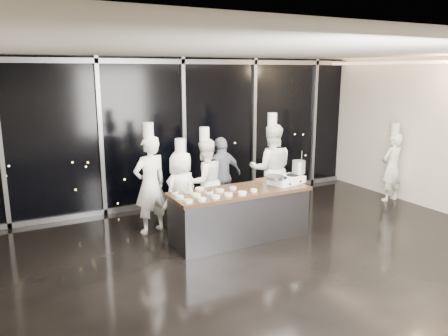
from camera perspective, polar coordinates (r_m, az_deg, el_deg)
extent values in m
plane|color=black|center=(7.15, 5.70, -11.52)|extent=(9.00, 9.00, 0.00)
cube|color=beige|center=(9.72, -5.50, 4.79)|extent=(9.00, 0.02, 3.20)
cube|color=beige|center=(6.53, 6.33, 15.04)|extent=(9.00, 7.00, 0.02)
cube|color=black|center=(9.67, -5.37, 4.75)|extent=(8.90, 0.04, 3.18)
cube|color=gray|center=(9.53, -5.44, 13.68)|extent=(8.90, 0.08, 0.10)
cube|color=gray|center=(9.95, -5.07, -4.16)|extent=(8.90, 0.08, 0.10)
cube|color=gray|center=(8.91, -27.18, 2.73)|extent=(0.08, 0.08, 3.20)
cube|color=gray|center=(9.10, -15.80, 3.83)|extent=(0.08, 0.08, 3.20)
cube|color=gray|center=(9.62, -5.25, 4.71)|extent=(0.08, 0.08, 3.20)
cube|color=gray|center=(10.44, 3.95, 5.36)|extent=(0.08, 0.08, 3.20)
cube|color=gray|center=(11.48, 11.68, 5.79)|extent=(0.08, 0.08, 3.20)
cube|color=#3D3C42|center=(7.71, 2.08, -6.28)|extent=(2.40, 0.80, 0.84)
cube|color=#47341E|center=(7.57, 2.11, -3.06)|extent=(2.46, 0.86, 0.06)
cube|color=white|center=(8.05, 8.18, -1.57)|extent=(0.71, 0.53, 0.12)
cylinder|color=black|center=(7.92, 7.47, -1.27)|extent=(0.26, 0.26, 0.02)
cylinder|color=black|center=(8.15, 8.91, -0.91)|extent=(0.26, 0.26, 0.02)
cylinder|color=black|center=(7.82, 8.63, -2.09)|extent=(0.04, 0.03, 0.04)
cylinder|color=black|center=(8.04, 9.98, -1.73)|extent=(0.04, 0.03, 0.04)
cylinder|color=slate|center=(7.78, 6.59, -1.21)|extent=(0.40, 0.40, 0.05)
cube|color=#4C2B14|center=(7.58, 5.17, -1.51)|extent=(0.24, 0.09, 0.02)
cylinder|color=#B9BABC|center=(8.24, 9.73, 0.13)|extent=(0.29, 0.29, 0.24)
cylinder|color=white|center=(6.86, -4.74, -4.33)|extent=(0.15, 0.15, 0.04)
cylinder|color=orange|center=(6.85, -4.74, -4.20)|extent=(0.12, 0.12, 0.01)
cylinder|color=white|center=(7.08, -5.82, -3.81)|extent=(0.14, 0.14, 0.04)
cylinder|color=#C3AF8A|center=(7.07, -5.82, -3.68)|extent=(0.11, 0.11, 0.01)
cylinder|color=white|center=(7.35, -6.45, -3.19)|extent=(0.12, 0.12, 0.04)
cylinder|color=#361F10|center=(7.35, -6.45, -3.07)|extent=(0.10, 0.10, 0.01)
cylinder|color=white|center=(6.94, -2.90, -4.10)|extent=(0.13, 0.13, 0.04)
cylinder|color=silver|center=(6.93, -2.90, -3.97)|extent=(0.11, 0.11, 0.01)
cylinder|color=white|center=(7.18, -3.68, -3.53)|extent=(0.16, 0.16, 0.04)
cylinder|color=#BDBB5E|center=(7.17, -3.69, -3.40)|extent=(0.13, 0.13, 0.01)
cylinder|color=white|center=(7.40, -4.72, -3.04)|extent=(0.16, 0.16, 0.04)
cylinder|color=#9C804E|center=(7.40, -4.72, -2.92)|extent=(0.13, 0.13, 0.01)
cylinder|color=white|center=(7.06, -1.12, -3.78)|extent=(0.15, 0.15, 0.04)
cylinder|color=#F69265|center=(7.06, -1.12, -3.65)|extent=(0.12, 0.12, 0.01)
cylinder|color=white|center=(7.33, -1.99, -3.17)|extent=(0.15, 0.15, 0.04)
cylinder|color=black|center=(7.33, -2.00, -3.04)|extent=(0.12, 0.12, 0.01)
cylinder|color=white|center=(7.53, -3.21, -2.76)|extent=(0.14, 0.14, 0.04)
cylinder|color=white|center=(7.52, -3.21, -2.64)|extent=(0.12, 0.12, 0.01)
cylinder|color=white|center=(7.19, 0.57, -3.47)|extent=(0.14, 0.14, 0.04)
cylinder|color=#ABA144|center=(7.19, 0.57, -3.34)|extent=(0.11, 0.11, 0.01)
cylinder|color=white|center=(7.43, -0.55, -2.95)|extent=(0.14, 0.14, 0.04)
cylinder|color=tan|center=(7.42, -0.55, -2.83)|extent=(0.12, 0.12, 0.01)
cylinder|color=white|center=(7.28, 2.38, -3.28)|extent=(0.15, 0.15, 0.04)
cylinder|color=beige|center=(7.28, 2.38, -3.15)|extent=(0.12, 0.12, 0.01)
cylinder|color=white|center=(7.58, 1.17, -2.62)|extent=(0.12, 0.12, 0.04)
cylinder|color=#9C6747|center=(7.58, 1.17, -2.50)|extent=(0.10, 0.10, 0.01)
cylinder|color=white|center=(7.45, 3.91, -2.93)|extent=(0.11, 0.11, 0.04)
cylinder|color=#FB9953|center=(7.45, 3.91, -2.80)|extent=(0.09, 0.09, 0.01)
cylinder|color=silver|center=(7.33, -4.50, -2.62)|extent=(0.07, 0.07, 0.19)
cone|color=silver|center=(7.30, -4.52, -1.69)|extent=(0.06, 0.06, 0.06)
imported|color=white|center=(7.99, -9.62, -2.18)|extent=(0.74, 0.58, 1.80)
cylinder|color=white|center=(7.80, -9.89, 4.92)|extent=(0.23, 0.23, 0.26)
imported|color=white|center=(8.05, -5.60, -3.05)|extent=(0.86, 0.73, 1.50)
cylinder|color=white|center=(7.87, -5.74, 2.90)|extent=(0.25, 0.25, 0.26)
imported|color=white|center=(8.44, -2.52, -1.75)|extent=(0.86, 0.71, 1.65)
cylinder|color=white|center=(8.26, -2.58, 4.46)|extent=(0.21, 0.21, 0.26)
imported|color=#131B35|center=(8.93, -0.27, -1.05)|extent=(1.00, 0.56, 1.61)
imported|color=white|center=(9.06, 6.17, -0.13)|extent=(1.11, 1.02, 1.86)
cylinder|color=white|center=(8.89, 6.32, 6.35)|extent=(0.25, 0.25, 0.26)
imported|color=white|center=(10.56, 21.06, 0.08)|extent=(0.59, 0.41, 1.55)
cylinder|color=white|center=(10.42, 21.44, 4.79)|extent=(0.20, 0.20, 0.26)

